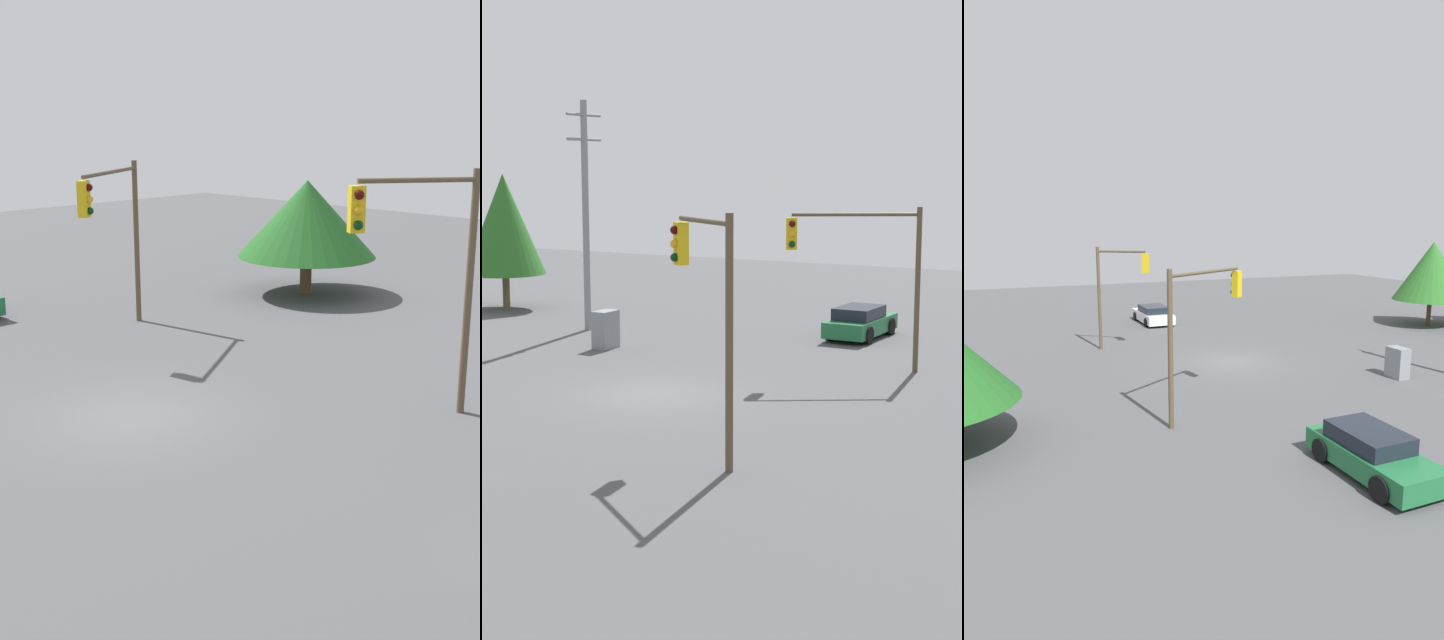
% 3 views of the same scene
% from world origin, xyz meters
% --- Properties ---
extents(ground_plane, '(80.00, 80.00, 0.00)m').
position_xyz_m(ground_plane, '(0.00, 0.00, 0.00)').
color(ground_plane, '#4C4C4F').
extents(traffic_signal_main, '(1.96, 2.60, 5.89)m').
position_xyz_m(traffic_signal_main, '(-4.85, -4.82, 3.99)').
color(traffic_signal_main, brown).
rests_on(traffic_signal_main, ground_plane).
extents(traffic_signal_cross, '(2.57, 3.92, 5.57)m').
position_xyz_m(traffic_signal_cross, '(6.16, -4.35, 3.87)').
color(traffic_signal_cross, brown).
rests_on(traffic_signal_cross, ground_plane).
extents(tree_left, '(5.56, 5.56, 4.56)m').
position_xyz_m(tree_left, '(5.80, -13.45, 3.04)').
color(tree_left, brown).
rests_on(tree_left, ground_plane).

